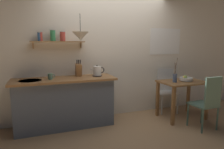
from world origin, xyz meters
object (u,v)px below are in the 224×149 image
at_px(pendant_lamp, 80,36).
at_px(dining_chair_far, 166,88).
at_px(knife_block, 79,70).
at_px(dining_chair_near, 207,101).
at_px(dining_table, 182,88).
at_px(twig_vase, 175,78).
at_px(coffee_mug_by_sink, 50,76).
at_px(fruit_bowl, 186,79).
at_px(electric_kettle, 97,71).

bearing_deg(pendant_lamp, dining_chair_far, 7.10).
height_order(knife_block, pendant_lamp, pendant_lamp).
bearing_deg(dining_chair_near, dining_table, 92.41).
relative_size(twig_vase, knife_block, 1.52).
height_order(dining_table, dining_chair_near, dining_chair_near).
xyz_separation_m(dining_chair_near, knife_block, (-2.07, 1.13, 0.51)).
xyz_separation_m(dining_chair_near, coffee_mug_by_sink, (-2.60, 0.97, 0.44)).
bearing_deg(pendant_lamp, coffee_mug_by_sink, 169.40).
relative_size(twig_vase, pendant_lamp, 1.08).
xyz_separation_m(dining_chair_far, knife_block, (-2.00, 0.01, 0.52)).
xyz_separation_m(fruit_bowl, pendant_lamp, (-2.12, 0.24, 0.85)).
bearing_deg(knife_block, dining_table, -13.58).
relative_size(dining_table, coffee_mug_by_sink, 7.38).
distance_m(electric_kettle, knife_block, 0.36).
bearing_deg(dining_chair_near, fruit_bowl, 85.63).
distance_m(fruit_bowl, twig_vase, 0.30).
height_order(electric_kettle, coffee_mug_by_sink, electric_kettle).
distance_m(dining_chair_far, electric_kettle, 1.73).
xyz_separation_m(dining_table, pendant_lamp, (-2.04, 0.23, 1.04)).
bearing_deg(twig_vase, pendant_lamp, 171.74).
bearing_deg(dining_chair_near, pendant_lamp, 157.13).
xyz_separation_m(dining_chair_near, fruit_bowl, (0.05, 0.63, 0.29)).
distance_m(dining_chair_far, pendant_lamp, 2.31).
relative_size(dining_chair_near, dining_chair_far, 1.02).
distance_m(dining_chair_near, pendant_lamp, 2.52).
xyz_separation_m(knife_block, pendant_lamp, (0.00, -0.26, 0.63)).
bearing_deg(electric_kettle, coffee_mug_by_sink, -176.61).
bearing_deg(coffee_mug_by_sink, fruit_bowl, -7.31).
bearing_deg(knife_block, coffee_mug_by_sink, -162.80).
xyz_separation_m(dining_chair_near, pendant_lamp, (-2.07, 0.87, 1.14)).
xyz_separation_m(fruit_bowl, knife_block, (-2.12, 0.50, 0.22)).
relative_size(dining_chair_far, coffee_mug_by_sink, 7.84).
height_order(dining_chair_near, electric_kettle, electric_kettle).
bearing_deg(dining_table, coffee_mug_by_sink, 172.67).
height_order(dining_chair_far, pendant_lamp, pendant_lamp).
distance_m(dining_table, fruit_bowl, 0.21).
xyz_separation_m(dining_chair_near, twig_vase, (-0.25, 0.61, 0.33)).
bearing_deg(fruit_bowl, knife_block, 166.66).
bearing_deg(coffee_mug_by_sink, dining_chair_near, -20.51).
bearing_deg(dining_chair_far, fruit_bowl, -76.05).
relative_size(knife_block, pendant_lamp, 0.71).
bearing_deg(dining_chair_far, coffee_mug_by_sink, -176.60).
height_order(dining_table, electric_kettle, electric_kettle).
distance_m(dining_table, twig_vase, 0.33).
bearing_deg(dining_chair_far, twig_vase, -108.79).
xyz_separation_m(dining_table, knife_block, (-2.04, 0.49, 0.42)).
bearing_deg(twig_vase, fruit_bowl, 4.66).
distance_m(dining_chair_near, coffee_mug_by_sink, 2.81).
bearing_deg(fruit_bowl, coffee_mug_by_sink, 172.69).
xyz_separation_m(twig_vase, pendant_lamp, (-1.82, 0.26, 0.81)).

